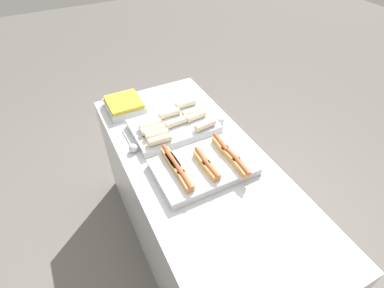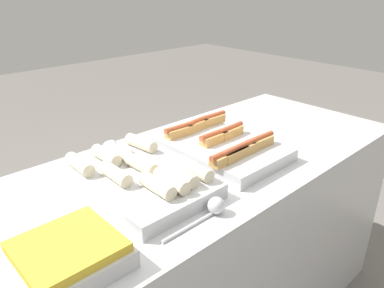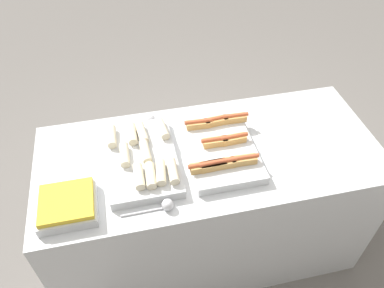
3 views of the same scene
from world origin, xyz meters
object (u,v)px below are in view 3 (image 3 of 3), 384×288
at_px(tray_hotdogs, 219,147).
at_px(tray_wraps, 142,158).
at_px(serving_spoon_near, 165,205).
at_px(serving_spoon_far, 148,120).
at_px(tray_side_front, 68,205).

relative_size(tray_hotdogs, tray_wraps, 1.02).
height_order(tray_hotdogs, serving_spoon_near, tray_hotdogs).
bearing_deg(serving_spoon_near, serving_spoon_far, 89.68).
bearing_deg(tray_wraps, tray_side_front, -149.34).
bearing_deg(tray_hotdogs, serving_spoon_near, -138.58).
relative_size(tray_hotdogs, serving_spoon_near, 2.24).
bearing_deg(serving_spoon_near, tray_side_front, 168.52).
distance_m(tray_hotdogs, tray_side_front, 0.77).
distance_m(tray_side_front, serving_spoon_far, 0.65).
height_order(serving_spoon_near, serving_spoon_far, same).
bearing_deg(tray_side_front, serving_spoon_far, 50.20).
xyz_separation_m(tray_hotdogs, tray_wraps, (-0.39, 0.00, 0.00)).
xyz_separation_m(tray_hotdogs, serving_spoon_near, (-0.33, -0.29, -0.01)).
bearing_deg(tray_hotdogs, serving_spoon_far, 137.61).
height_order(tray_wraps, serving_spoon_near, tray_wraps).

